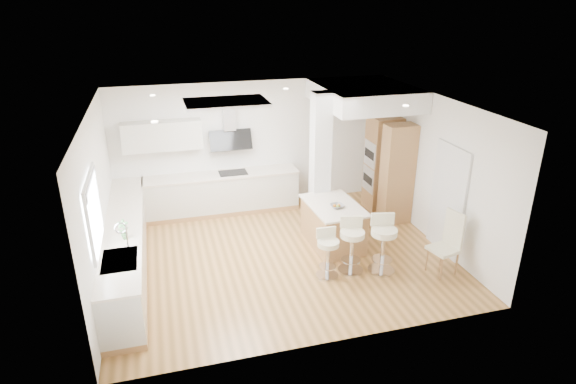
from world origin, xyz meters
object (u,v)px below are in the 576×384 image
object	(u,v)px
bar_stool_b	(352,242)
dining_chair	(449,241)
peninsula	(333,224)
bar_stool_a	(328,251)
bar_stool_c	(383,241)

from	to	relation	value
bar_stool_b	dining_chair	world-z (taller)	dining_chair
peninsula	bar_stool_b	world-z (taller)	bar_stool_b
bar_stool_a	bar_stool_c	world-z (taller)	bar_stool_c
peninsula	dining_chair	world-z (taller)	dining_chair
bar_stool_b	bar_stool_a	bearing A→B (deg)	-159.52
bar_stool_a	bar_stool_b	xyz separation A→B (m)	(0.45, 0.05, 0.07)
bar_stool_c	peninsula	bearing A→B (deg)	125.65
peninsula	dining_chair	distance (m)	2.13
peninsula	dining_chair	xyz separation A→B (m)	(1.55, -1.44, 0.18)
bar_stool_a	bar_stool_b	bearing A→B (deg)	8.54
peninsula	dining_chair	bearing A→B (deg)	-46.18
bar_stool_c	dining_chair	xyz separation A→B (m)	(1.06, -0.32, 0.02)
bar_stool_c	dining_chair	size ratio (longest dim) A/B	0.93
dining_chair	peninsula	bearing A→B (deg)	124.04
bar_stool_c	dining_chair	bearing A→B (deg)	-4.26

